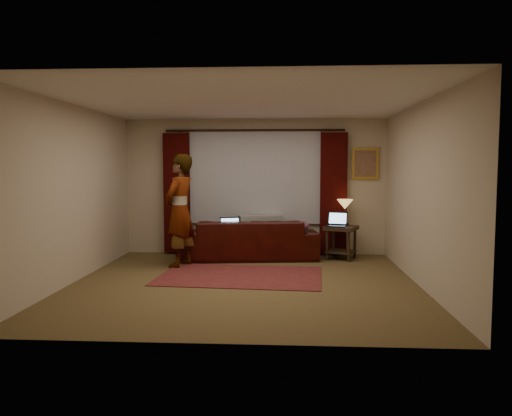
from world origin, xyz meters
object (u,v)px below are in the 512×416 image
Objects in this scene: laptop_sofa at (232,225)px; end_table at (341,243)px; sofa at (249,232)px; person at (180,211)px; tiffany_lamp at (345,212)px; laptop_table at (336,219)px.

laptop_sofa reaches higher than end_table.
person is (-1.12, -0.81, 0.45)m from sofa.
laptop_sofa is at bearing 146.59° from person.
person reaches higher than tiffany_lamp.
laptop_table is at bearing -127.19° from tiffany_lamp.
tiffany_lamp reaches higher than end_table.
person is at bearing 29.14° from sofa.
sofa is at bearing 145.11° from person.
end_table is at bearing 174.25° from sofa.
sofa is 1.30× the size of person.
person reaches higher than end_table.
tiffany_lamp is (0.08, 0.16, 0.54)m from end_table.
laptop_table is (1.58, -0.05, 0.24)m from sofa.
person reaches higher than laptop_table.
laptop_sofa is at bearing -159.40° from laptop_table.
end_table is 2.99m from person.
laptop_table is 2.81m from person.
tiffany_lamp reaches higher than laptop_table.
end_table is (1.99, 0.22, -0.33)m from laptop_sofa.
tiffany_lamp is at bearing 179.28° from sofa.
sofa is 6.18× the size of laptop_sofa.
sofa is 0.39m from laptop_sofa.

